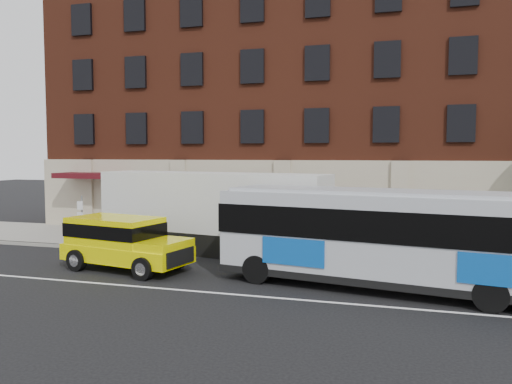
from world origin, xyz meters
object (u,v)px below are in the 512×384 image
(city_bus, at_px, (399,236))
(shipping_container, at_px, (211,213))
(sign_pole, at_px, (81,218))
(yellow_suv, at_px, (122,240))

(city_bus, height_order, shipping_container, shipping_container)
(sign_pole, distance_m, yellow_suv, 5.50)
(yellow_suv, bearing_deg, sign_pole, 140.87)
(city_bus, xyz_separation_m, yellow_suv, (-10.37, 0.27, -0.66))
(sign_pole, height_order, yellow_suv, sign_pole)
(yellow_suv, bearing_deg, shipping_container, 63.24)
(sign_pole, xyz_separation_m, shipping_container, (6.33, 0.66, 0.35))
(sign_pole, relative_size, shipping_container, 0.22)
(sign_pole, xyz_separation_m, yellow_suv, (4.26, -3.46, -0.29))
(sign_pole, height_order, shipping_container, shipping_container)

